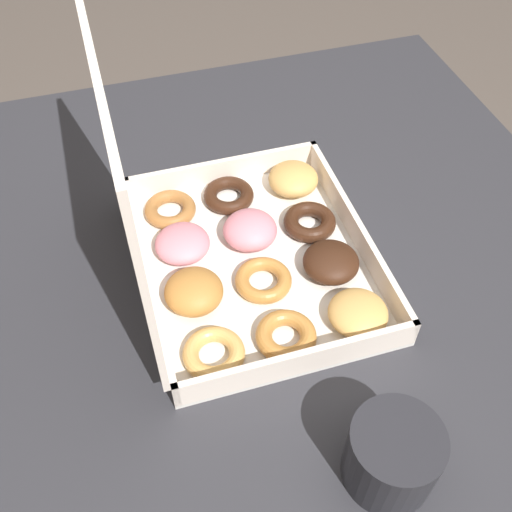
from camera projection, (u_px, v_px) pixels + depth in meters
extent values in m
plane|color=#564C44|center=(276.00, 454.00, 1.43)|extent=(8.00, 8.00, 0.00)
cube|color=#2D2D33|center=(290.00, 241.00, 0.86)|extent=(0.90, 0.86, 0.03)
cylinder|color=#2D2D33|center=(377.00, 199.00, 1.48)|extent=(0.06, 0.06, 0.74)
cylinder|color=#2D2D33|center=(62.00, 267.00, 1.33)|extent=(0.06, 0.06, 0.74)
cube|color=silver|center=(256.00, 264.00, 0.81)|extent=(0.35, 0.29, 0.01)
cube|color=silver|center=(356.00, 230.00, 0.82)|extent=(0.35, 0.01, 0.04)
cube|color=silver|center=(149.00, 277.00, 0.76)|extent=(0.35, 0.01, 0.04)
cube|color=silver|center=(300.00, 362.00, 0.68)|extent=(0.01, 0.29, 0.04)
cube|color=silver|center=(223.00, 170.00, 0.90)|extent=(0.01, 0.29, 0.04)
cube|color=silver|center=(120.00, 182.00, 0.64)|extent=(0.35, 0.01, 0.29)
ellipsoid|color=tan|center=(358.00, 313.00, 0.73)|extent=(0.07, 0.07, 0.03)
ellipsoid|color=#381E11|center=(331.00, 262.00, 0.78)|extent=(0.07, 0.07, 0.04)
torus|color=#381E11|center=(309.00, 221.00, 0.84)|extent=(0.07, 0.07, 0.02)
ellipsoid|color=tan|center=(293.00, 179.00, 0.89)|extent=(0.07, 0.07, 0.04)
torus|color=#B77A38|center=(286.00, 336.00, 0.72)|extent=(0.07, 0.07, 0.02)
torus|color=#B77A38|center=(263.00, 280.00, 0.77)|extent=(0.07, 0.07, 0.02)
ellipsoid|color=pink|center=(251.00, 231.00, 0.82)|extent=(0.07, 0.07, 0.04)
torus|color=#381E11|center=(229.00, 195.00, 0.88)|extent=(0.07, 0.07, 0.02)
torus|color=tan|center=(214.00, 354.00, 0.70)|extent=(0.07, 0.07, 0.02)
ellipsoid|color=#B77A38|center=(194.00, 291.00, 0.75)|extent=(0.07, 0.07, 0.04)
ellipsoid|color=pink|center=(182.00, 243.00, 0.81)|extent=(0.07, 0.07, 0.04)
torus|color=#9E6633|center=(170.00, 209.00, 0.86)|extent=(0.07, 0.07, 0.02)
cylinder|color=#232328|center=(392.00, 455.00, 0.59)|extent=(0.09, 0.09, 0.08)
cylinder|color=black|center=(399.00, 440.00, 0.57)|extent=(0.08, 0.08, 0.01)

